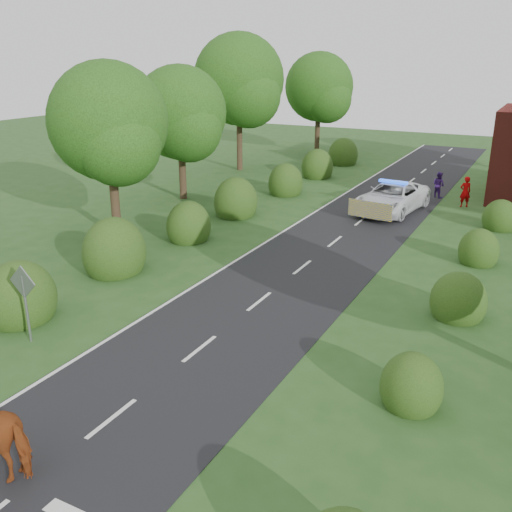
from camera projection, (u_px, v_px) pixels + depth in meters
The scene contains 14 objects.
ground at pixel (112, 419), 14.09m from camera, with size 120.00×120.00×0.00m, color #274D1D.
road at pixel (327, 247), 26.64m from camera, with size 6.00×70.00×0.02m, color black.
road_markings at pixel (278, 255), 25.60m from camera, with size 4.96×70.00×0.01m.
hedgerow_left at pixel (171, 232), 26.46m from camera, with size 2.75×50.41×3.00m.
hedgerow_right at pixel (464, 290), 20.42m from camera, with size 2.10×45.78×2.10m.
tree_left_a at pixel (111, 127), 26.48m from camera, with size 5.74×5.60×8.38m.
tree_left_b at pixel (182, 117), 33.92m from camera, with size 5.74×5.60×8.07m.
tree_left_c at pixel (241, 83), 42.40m from camera, with size 6.97×6.80×10.22m.
tree_left_d at pixel (321, 90), 50.01m from camera, with size 6.15×6.00×8.89m.
road_sign at pixel (24, 293), 17.39m from camera, with size 1.06×0.08×2.53m.
cow at pixel (3, 431), 12.30m from camera, with size 1.25×2.36×1.67m, color brown.
police_van at pixel (392, 197), 32.53m from camera, with size 3.52×6.32×1.81m.
pedestrian_red at pixel (465, 192), 33.54m from camera, with size 0.66×0.44×1.82m, color #9D0405.
pedestrian_purple at pixel (439, 185), 35.82m from camera, with size 0.79×0.61×1.62m, color #49217D.
Camera 1 is at (8.68, -8.95, 8.49)m, focal length 40.00 mm.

